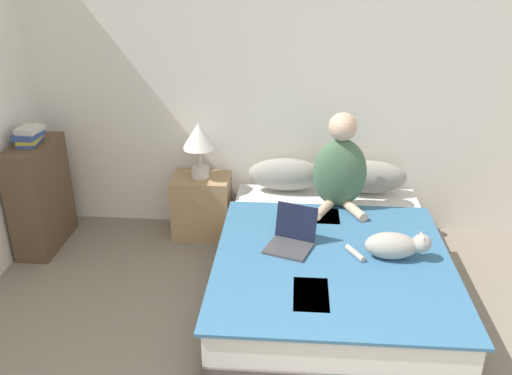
{
  "coord_description": "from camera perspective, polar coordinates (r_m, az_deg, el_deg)",
  "views": [
    {
      "loc": [
        -0.09,
        -1.02,
        2.24
      ],
      "look_at": [
        -0.34,
        2.3,
        0.76
      ],
      "focal_mm": 38.0,
      "sensor_mm": 36.0,
      "label": 1
    }
  ],
  "objects": [
    {
      "name": "cat_tabby",
      "position": [
        3.58,
        14.45,
        -5.91
      ],
      "size": [
        0.53,
        0.18,
        0.19
      ],
      "rotation": [
        0.0,
        0.0,
        -0.02
      ],
      "color": "#A8A399",
      "rests_on": "bed"
    },
    {
      "name": "pillow_near",
      "position": [
        4.41,
        3.18,
        1.39
      ],
      "size": [
        0.61,
        0.22,
        0.27
      ],
      "color": "gray",
      "rests_on": "bed"
    },
    {
      "name": "wall_back",
      "position": [
        4.39,
        5.5,
        11.17
      ],
      "size": [
        5.51,
        0.05,
        2.55
      ],
      "color": "white",
      "rests_on": "ground_plane"
    },
    {
      "name": "book_stack_top",
      "position": [
        4.45,
        -22.76,
        5.05
      ],
      "size": [
        0.19,
        0.25,
        0.13
      ],
      "color": "#334C8E",
      "rests_on": "bookshelf"
    },
    {
      "name": "nightstand",
      "position": [
        4.56,
        -5.71,
        -1.9
      ],
      "size": [
        0.47,
        0.37,
        0.52
      ],
      "color": "tan",
      "rests_on": "ground_plane"
    },
    {
      "name": "pillow_far",
      "position": [
        4.45,
        11.73,
        1.12
      ],
      "size": [
        0.61,
        0.22,
        0.27
      ],
      "color": "gray",
      "rests_on": "bed"
    },
    {
      "name": "table_lamp",
      "position": [
        4.34,
        -6.03,
        5.03
      ],
      "size": [
        0.27,
        0.27,
        0.46
      ],
      "color": "beige",
      "rests_on": "nightstand"
    },
    {
      "name": "laptop_open",
      "position": [
        3.62,
        3.72,
        -5.42
      ],
      "size": [
        0.36,
        0.37,
        0.26
      ],
      "rotation": [
        0.0,
        0.0,
        -0.34
      ],
      "color": "#424247",
      "rests_on": "bed"
    },
    {
      "name": "person_sitting",
      "position": [
        4.1,
        8.85,
        2.06
      ],
      "size": [
        0.4,
        0.39,
        0.74
      ],
      "color": "#476B4C",
      "rests_on": "bed"
    },
    {
      "name": "bed",
      "position": [
        3.81,
        7.77,
        -8.62
      ],
      "size": [
        1.52,
        2.0,
        0.41
      ],
      "color": "#4C4742",
      "rests_on": "ground_plane"
    },
    {
      "name": "bookshelf",
      "position": [
        4.63,
        -21.75,
        -0.81
      ],
      "size": [
        0.26,
        0.63,
        0.87
      ],
      "color": "brown",
      "rests_on": "ground_plane"
    }
  ]
}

